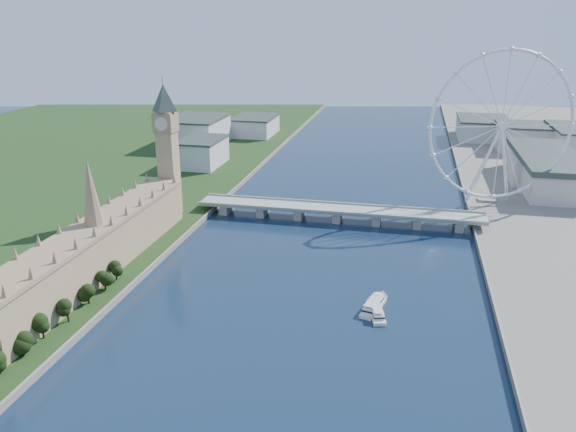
% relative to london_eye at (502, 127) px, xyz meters
% --- Properties ---
extents(tree_row, '(7.70, 199.70, 19.60)m').
position_rel_london_eye_xyz_m(tree_row, '(-232.98, -289.08, -58.56)').
color(tree_row, black).
rests_on(tree_row, ground).
extents(parliament_range, '(24.00, 200.00, 70.00)m').
position_rel_london_eye_xyz_m(parliament_range, '(-247.98, -185.08, -49.04)').
color(parliament_range, tan).
rests_on(parliament_range, ground).
extents(big_ben, '(20.02, 20.02, 110.00)m').
position_rel_london_eye_xyz_m(big_ben, '(-247.98, -77.08, -0.95)').
color(big_ben, tan).
rests_on(big_ben, ground).
extents(westminster_bridge, '(220.00, 22.00, 9.50)m').
position_rel_london_eye_xyz_m(westminster_bridge, '(-119.98, -55.08, -60.89)').
color(westminster_bridge, gray).
rests_on(westminster_bridge, ground).
extents(london_eye, '(113.60, 39.12, 124.30)m').
position_rel_london_eye_xyz_m(london_eye, '(0.00, 0.00, 0.00)').
color(london_eye, silver).
rests_on(london_eye, ground).
extents(county_hall, '(54.00, 144.00, 35.00)m').
position_rel_london_eye_xyz_m(county_hall, '(55.02, 74.92, -67.52)').
color(county_hall, beige).
rests_on(county_hall, ground).
extents(city_skyline, '(505.00, 280.00, 32.00)m').
position_rel_london_eye_xyz_m(city_skyline, '(-80.75, 205.00, -50.56)').
color(city_skyline, beige).
rests_on(city_skyline, ground).
extents(tour_boat_near, '(14.46, 29.19, 6.24)m').
position_rel_london_eye_xyz_m(tour_boat_near, '(-82.59, -192.39, -67.52)').
color(tour_boat_near, silver).
rests_on(tour_boat_near, ground).
extents(tour_boat_far, '(13.18, 27.66, 5.89)m').
position_rel_london_eye_xyz_m(tour_boat_far, '(-80.69, -197.94, -67.52)').
color(tour_boat_far, white).
rests_on(tour_boat_far, ground).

